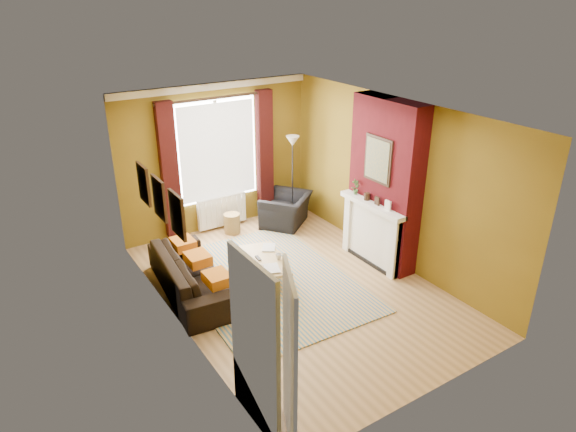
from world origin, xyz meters
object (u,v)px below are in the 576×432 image
(sofa, at_px, (192,274))
(armchair, at_px, (286,210))
(floor_lamp, at_px, (293,155))
(coffee_table, at_px, (265,261))
(wicker_stool, at_px, (232,223))

(sofa, bearing_deg, armchair, -57.25)
(armchair, xyz_separation_m, floor_lamp, (0.21, 0.08, 1.08))
(coffee_table, xyz_separation_m, floor_lamp, (1.63, 1.69, 1.05))
(sofa, relative_size, floor_lamp, 1.23)
(coffee_table, height_order, wicker_stool, wicker_stool)
(floor_lamp, bearing_deg, sofa, -152.93)
(sofa, distance_m, floor_lamp, 3.28)
(armchair, bearing_deg, coffee_table, 10.38)
(armchair, height_order, floor_lamp, floor_lamp)
(armchair, relative_size, wicker_stool, 2.47)
(armchair, distance_m, coffee_table, 2.15)
(coffee_table, bearing_deg, armchair, 62.55)
(sofa, relative_size, armchair, 2.27)
(armchair, height_order, coffee_table, armchair)
(armchair, bearing_deg, wicker_stool, -50.57)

